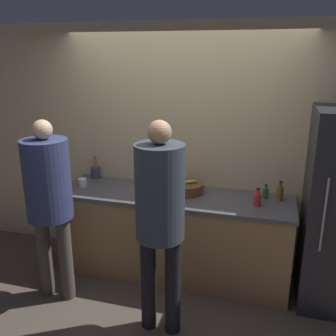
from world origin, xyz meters
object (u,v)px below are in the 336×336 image
(utensil_crock, at_px, (96,172))
(bottle_red, at_px, (258,199))
(fruit_bowl, at_px, (186,188))
(bottle_amber, at_px, (280,193))
(bottle_green, at_px, (266,193))
(person_left, at_px, (49,192))
(person_center, at_px, (160,209))
(cup_white, at_px, (82,183))

(utensil_crock, bearing_deg, bottle_red, -10.17)
(fruit_bowl, xyz_separation_m, bottle_amber, (0.92, 0.04, 0.03))
(bottle_green, bearing_deg, person_left, -156.21)
(person_center, height_order, bottle_red, person_center)
(bottle_green, height_order, cup_white, bottle_green)
(person_left, height_order, fruit_bowl, person_left)
(fruit_bowl, height_order, bottle_green, bottle_green)
(utensil_crock, xyz_separation_m, bottle_green, (1.90, -0.12, -0.01))
(person_left, distance_m, person_center, 1.12)
(person_left, xyz_separation_m, cup_white, (-0.02, 0.66, -0.13))
(bottle_amber, xyz_separation_m, bottle_green, (-0.13, 0.01, -0.02))
(cup_white, bearing_deg, person_center, -36.04)
(utensil_crock, height_order, bottle_amber, utensil_crock)
(person_center, bearing_deg, person_left, 171.49)
(person_center, height_order, utensil_crock, person_center)
(bottle_amber, bearing_deg, person_left, -157.89)
(person_left, distance_m, bottle_amber, 2.19)
(fruit_bowl, height_order, bottle_red, bottle_red)
(person_left, bearing_deg, bottle_red, 19.00)
(person_left, bearing_deg, utensil_crock, 90.71)
(fruit_bowl, height_order, utensil_crock, utensil_crock)
(fruit_bowl, xyz_separation_m, bottle_red, (0.72, -0.15, 0.02))
(person_left, distance_m, bottle_red, 1.93)
(fruit_bowl, xyz_separation_m, utensil_crock, (-1.11, 0.18, 0.02))
(fruit_bowl, relative_size, utensil_crock, 1.31)
(bottle_green, bearing_deg, bottle_red, -108.15)
(bottle_amber, height_order, bottle_green, bottle_amber)
(bottle_green, height_order, bottle_red, bottle_red)
(cup_white, bearing_deg, bottle_amber, 4.68)
(utensil_crock, relative_size, bottle_green, 1.83)
(person_left, xyz_separation_m, bottle_red, (1.83, 0.63, -0.10))
(bottle_green, bearing_deg, bottle_amber, -4.45)
(bottle_green, relative_size, cup_white, 1.64)
(fruit_bowl, bearing_deg, person_left, -144.70)
(bottle_red, bearing_deg, utensil_crock, 169.83)
(cup_white, bearing_deg, person_left, -88.12)
(cup_white, bearing_deg, fruit_bowl, 6.33)
(bottle_red, bearing_deg, fruit_bowl, 168.08)
(bottle_amber, bearing_deg, bottle_green, 175.55)
(utensil_crock, bearing_deg, cup_white, -91.85)
(person_center, height_order, cup_white, person_center)
(person_center, distance_m, bottle_red, 1.08)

